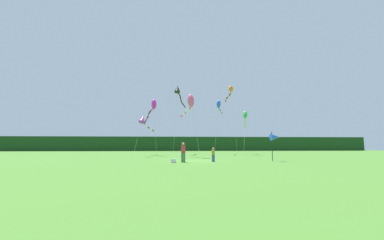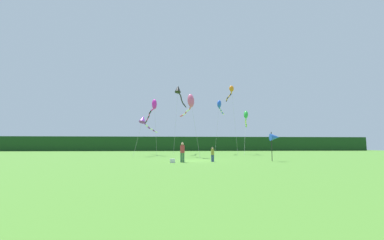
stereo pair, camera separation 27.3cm
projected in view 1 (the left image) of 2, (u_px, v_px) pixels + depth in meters
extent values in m
plane|color=#4C842D|center=(197.00, 161.00, 24.47)|extent=(120.00, 120.00, 0.00)
cube|color=#193D19|center=(180.00, 144.00, 69.26)|extent=(108.00, 3.95, 3.90)
cylinder|color=#3F724C|center=(182.00, 158.00, 21.97)|extent=(0.18, 0.18, 0.85)
cylinder|color=#3F724C|center=(184.00, 158.00, 21.99)|extent=(0.18, 0.18, 0.85)
cylinder|color=#B23338|center=(183.00, 149.00, 22.06)|extent=(0.39, 0.39, 0.67)
sphere|color=tan|center=(183.00, 144.00, 22.10)|extent=(0.25, 0.25, 0.25)
cylinder|color=#334C8C|center=(213.00, 158.00, 22.92)|extent=(0.13, 0.13, 0.64)
cylinder|color=#334C8C|center=(214.00, 158.00, 22.93)|extent=(0.13, 0.13, 0.64)
cylinder|color=olive|center=(213.00, 152.00, 22.99)|extent=(0.29, 0.29, 0.50)
sphere|color=tan|center=(213.00, 148.00, 23.02)|extent=(0.19, 0.19, 0.19)
cube|color=silver|center=(173.00, 161.00, 21.60)|extent=(0.44, 0.40, 0.33)
cylinder|color=black|center=(272.00, 147.00, 23.67)|extent=(0.06, 0.06, 2.82)
cone|color=blue|center=(275.00, 137.00, 23.79)|extent=(0.90, 0.70, 0.70)
cylinder|color=#B2B2B2|center=(155.00, 129.00, 36.56)|extent=(0.66, 1.93, 7.87)
ellipsoid|color=#E026B2|center=(154.00, 104.00, 37.88)|extent=(1.09, 1.37, 1.71)
cylinder|color=#E026B2|center=(152.00, 109.00, 38.26)|extent=(0.70, 1.10, 0.40)
cylinder|color=black|center=(150.00, 112.00, 39.19)|extent=(0.61, 1.16, 0.54)
cylinder|color=#E026B2|center=(149.00, 115.00, 40.19)|extent=(0.36, 1.17, 0.46)
cylinder|color=black|center=(148.00, 117.00, 41.21)|extent=(0.48, 1.16, 0.42)
cylinder|color=#E026B2|center=(147.00, 119.00, 42.22)|extent=(0.51, 1.17, 0.52)
cylinder|color=black|center=(145.00, 122.00, 43.20)|extent=(0.56, 1.17, 0.53)
cylinder|color=#B2B2B2|center=(234.00, 120.00, 40.79)|extent=(0.05, 3.58, 11.45)
ellipsoid|color=orange|center=(231.00, 89.00, 43.15)|extent=(0.81, 0.80, 1.23)
cylinder|color=orange|center=(231.00, 92.00, 43.44)|extent=(0.32, 0.79, 0.42)
cylinder|color=black|center=(230.00, 94.00, 44.11)|extent=(0.26, 0.77, 0.38)
cylinder|color=orange|center=(229.00, 96.00, 44.78)|extent=(0.31, 0.78, 0.38)
cylinder|color=black|center=(227.00, 98.00, 45.45)|extent=(0.29, 0.75, 0.31)
cylinder|color=orange|center=(226.00, 99.00, 46.12)|extent=(0.25, 0.77, 0.40)
cylinder|color=black|center=(226.00, 101.00, 46.81)|extent=(0.28, 0.74, 0.27)
cylinder|color=#B2B2B2|center=(138.00, 137.00, 32.71)|extent=(0.85, 2.61, 5.21)
cone|color=purple|center=(142.00, 119.00, 34.29)|extent=(1.23, 1.47, 1.30)
cylinder|color=purple|center=(144.00, 123.00, 34.62)|extent=(0.48, 0.87, 0.43)
cylinder|color=white|center=(146.00, 125.00, 35.36)|extent=(0.46, 0.88, 0.46)
cylinder|color=purple|center=(148.00, 127.00, 36.10)|extent=(0.46, 0.87, 0.43)
cylinder|color=white|center=(151.00, 129.00, 36.83)|extent=(0.53, 0.83, 0.31)
cylinder|color=purple|center=(153.00, 130.00, 37.57)|extent=(0.43, 0.87, 0.41)
cylinder|color=white|center=(155.00, 132.00, 38.29)|extent=(0.59, 0.81, 0.32)
cylinder|color=#B2B2B2|center=(195.00, 128.00, 30.06)|extent=(0.94, 2.48, 7.27)
ellipsoid|color=#E5598C|center=(191.00, 101.00, 31.61)|extent=(1.23, 1.41, 1.92)
cylinder|color=#E5598C|center=(190.00, 108.00, 31.90)|extent=(0.31, 0.87, 0.46)
cylinder|color=white|center=(188.00, 110.00, 32.58)|extent=(0.59, 0.83, 0.42)
cylinder|color=#E5598C|center=(186.00, 112.00, 33.26)|extent=(0.30, 0.84, 0.34)
cylinder|color=white|center=(184.00, 114.00, 33.99)|extent=(0.43, 0.84, 0.33)
cylinder|color=#E5598C|center=(182.00, 116.00, 34.66)|extent=(0.60, 0.81, 0.34)
cylinder|color=#B2B2B2|center=(245.00, 134.00, 38.20)|extent=(1.94, 4.97, 6.67)
ellipsoid|color=green|center=(245.00, 115.00, 41.08)|extent=(1.08, 1.36, 1.54)
cylinder|color=green|center=(245.00, 118.00, 41.28)|extent=(0.34, 0.64, 0.36)
cylinder|color=yellow|center=(245.00, 120.00, 41.81)|extent=(0.34, 0.61, 0.28)
cylinder|color=green|center=(245.00, 120.00, 42.33)|extent=(0.36, 0.61, 0.27)
cylinder|color=yellow|center=(245.00, 121.00, 42.85)|extent=(0.33, 0.64, 0.36)
cylinder|color=green|center=(245.00, 122.00, 43.37)|extent=(0.35, 0.60, 0.27)
cylinder|color=yellow|center=(245.00, 123.00, 43.89)|extent=(0.40, 0.63, 0.35)
cylinder|color=green|center=(245.00, 124.00, 44.39)|extent=(0.45, 0.63, 0.36)
cylinder|color=yellow|center=(245.00, 126.00, 44.89)|extent=(0.32, 0.63, 0.35)
cylinder|color=green|center=(245.00, 127.00, 45.41)|extent=(0.38, 0.62, 0.31)
cylinder|color=#B2B2B2|center=(175.00, 120.00, 40.12)|extent=(0.73, 3.30, 11.26)
cone|color=black|center=(177.00, 89.00, 42.36)|extent=(1.32, 1.56, 1.53)
cylinder|color=black|center=(179.00, 94.00, 42.94)|extent=(0.72, 1.40, 0.61)
cylinder|color=black|center=(180.00, 98.00, 44.23)|extent=(0.40, 1.45, 0.64)
cylinder|color=black|center=(181.00, 101.00, 45.55)|extent=(0.45, 1.43, 0.51)
cylinder|color=black|center=(183.00, 104.00, 46.87)|extent=(0.60, 1.41, 0.44)
cylinder|color=black|center=(184.00, 106.00, 48.19)|extent=(0.60, 1.40, 0.41)
cylinder|color=#B2B2B2|center=(217.00, 128.00, 40.10)|extent=(1.28, 2.38, 8.55)
ellipsoid|color=blue|center=(219.00, 104.00, 41.76)|extent=(1.08, 1.23, 1.48)
cylinder|color=blue|center=(219.00, 108.00, 41.95)|extent=(0.39, 0.64, 0.36)
cylinder|color=white|center=(219.00, 109.00, 42.47)|extent=(0.40, 0.60, 0.26)
cylinder|color=blue|center=(220.00, 110.00, 42.97)|extent=(0.45, 0.63, 0.35)
cylinder|color=white|center=(221.00, 111.00, 43.47)|extent=(0.39, 0.63, 0.34)
cylinder|color=blue|center=(222.00, 113.00, 43.96)|extent=(0.48, 0.62, 0.36)
cylinder|color=white|center=(223.00, 114.00, 44.43)|extent=(0.50, 0.60, 0.31)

